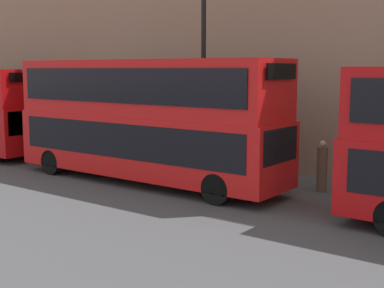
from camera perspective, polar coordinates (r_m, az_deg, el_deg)
The scene contains 3 objects.
bus_second_in_queue at distance 19.65m, azimuth -5.08°, elevation 3.00°, with size 2.59×11.19×4.52m.
street_lamp at distance 20.40m, azimuth 1.24°, elevation 8.90°, with size 0.44×0.44×7.43m.
pedestrian at distance 18.87m, azimuth 13.69°, elevation -2.52°, with size 0.36×0.36×1.77m.
Camera 1 is at (-12.90, 5.24, 4.20)m, focal length 50.00 mm.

